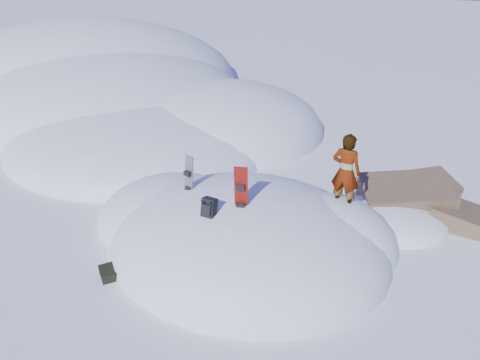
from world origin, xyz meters
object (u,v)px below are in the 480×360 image
(person, at_px, (346,172))
(snowboard_red, at_px, (241,198))
(backpack, at_px, (209,208))
(snowboard_dark, at_px, (189,182))

(person, bearing_deg, snowboard_red, 48.63)
(backpack, relative_size, person, 0.26)
(snowboard_dark, height_order, person, person)
(snowboard_red, distance_m, snowboard_dark, 1.71)
(backpack, height_order, person, person)
(snowboard_red, xyz_separation_m, person, (2.10, 1.52, 0.29))
(snowboard_dark, relative_size, person, 0.74)
(snowboard_red, xyz_separation_m, snowboard_dark, (-1.59, 0.60, -0.18))
(backpack, bearing_deg, person, 46.34)
(snowboard_dark, relative_size, backpack, 2.82)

